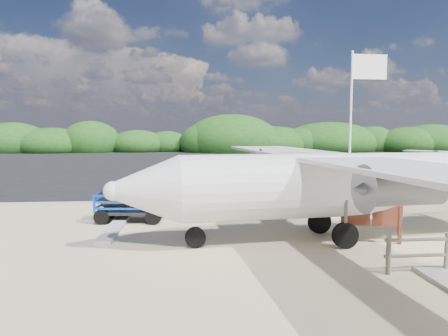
# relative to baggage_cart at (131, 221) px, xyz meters

# --- Properties ---
(ground) EXTENTS (160.00, 160.00, 0.00)m
(ground) POSITION_rel_baggage_cart_xyz_m (4.13, -1.39, 0.00)
(ground) COLOR beige
(asphalt_apron) EXTENTS (90.00, 50.00, 0.04)m
(asphalt_apron) POSITION_rel_baggage_cart_xyz_m (4.13, 28.61, 0.00)
(asphalt_apron) COLOR #B2B2B2
(asphalt_apron) RESTS_ON ground
(lagoon) EXTENTS (9.00, 7.00, 0.40)m
(lagoon) POSITION_rel_baggage_cart_xyz_m (-4.87, 0.11, 0.00)
(lagoon) COLOR #B2B2B2
(lagoon) RESTS_ON ground
(vegetation_band) EXTENTS (124.00, 8.00, 4.40)m
(vegetation_band) POSITION_rel_baggage_cart_xyz_m (4.13, 53.61, 0.00)
(vegetation_band) COLOR #B2B2B2
(vegetation_band) RESTS_ON ground
(baggage_cart) EXTENTS (2.87, 1.83, 1.36)m
(baggage_cart) POSITION_rel_baggage_cart_xyz_m (0.00, 0.00, 0.00)
(baggage_cart) COLOR blue
(baggage_cart) RESTS_ON ground
(flagpole) EXTENTS (1.25, 0.57, 6.15)m
(flagpole) POSITION_rel_baggage_cart_xyz_m (7.69, -2.45, 0.00)
(flagpole) COLOR white
(flagpole) RESTS_ON ground
(signboard) EXTENTS (1.94, 0.64, 1.60)m
(signboard) POSITION_rel_baggage_cart_xyz_m (7.93, -3.70, 0.00)
(signboard) COLOR brown
(signboard) RESTS_ON ground
(crew_a) EXTENTS (0.66, 0.45, 1.77)m
(crew_a) POSITION_rel_baggage_cart_xyz_m (2.15, 2.85, 0.89)
(crew_a) COLOR #121844
(crew_a) RESTS_ON ground
(crew_b) EXTENTS (0.80, 0.67, 1.48)m
(crew_b) POSITION_rel_baggage_cart_xyz_m (5.94, 1.63, 0.74)
(crew_b) COLOR #121844
(crew_b) RESTS_ON ground
(aircraft_large) EXTENTS (19.76, 19.76, 5.38)m
(aircraft_large) POSITION_rel_baggage_cart_xyz_m (22.92, 22.46, 0.00)
(aircraft_large) COLOR #B2B2B2
(aircraft_large) RESTS_ON ground
(aircraft_small) EXTENTS (11.11, 11.11, 2.85)m
(aircraft_small) POSITION_rel_baggage_cart_xyz_m (-7.69, 34.36, 0.00)
(aircraft_small) COLOR #B2B2B2
(aircraft_small) RESTS_ON ground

